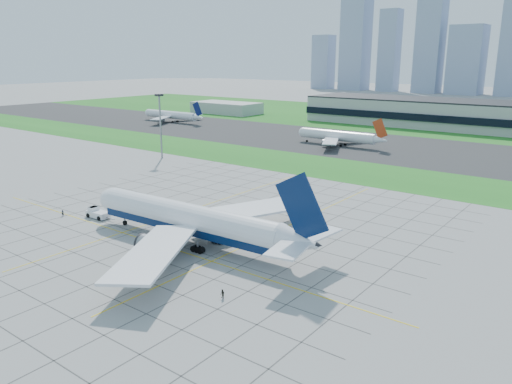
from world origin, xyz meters
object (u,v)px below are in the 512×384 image
(airliner, at_px, (191,220))
(crew_near, at_px, (63,213))
(light_mast, at_px, (160,118))
(distant_jet_1, at_px, (339,136))
(crew_far, at_px, (222,294))
(pushback_tug, at_px, (97,213))
(distant_jet_0, at_px, (172,115))

(airliner, height_order, crew_near, airliner)
(light_mast, height_order, distant_jet_1, light_mast)
(crew_near, xyz_separation_m, crew_far, (62.36, -9.35, -0.03))
(crew_near, bearing_deg, pushback_tug, -18.32)
(airliner, distance_m, distant_jet_0, 217.88)
(pushback_tug, distance_m, crew_far, 56.31)
(airliner, xyz_separation_m, distant_jet_1, (-35.03, 132.23, -0.86))
(pushback_tug, height_order, crew_near, pushback_tug)
(airliner, distance_m, distant_jet_1, 136.80)
(airliner, xyz_separation_m, distant_jet_0, (-161.24, 146.53, -0.86))
(crew_near, distance_m, distant_jet_0, 195.18)
(airliner, relative_size, distant_jet_1, 1.47)
(light_mast, xyz_separation_m, crew_near, (37.81, -68.31, -15.35))
(distant_jet_0, bearing_deg, light_mast, -45.27)
(crew_near, distance_m, crew_far, 63.06)
(light_mast, height_order, distant_jet_0, light_mast)
(light_mast, bearing_deg, crew_far, -37.79)
(light_mast, relative_size, distant_jet_1, 0.60)
(crew_far, bearing_deg, light_mast, 163.94)
(crew_near, relative_size, distant_jet_0, 0.03)
(pushback_tug, bearing_deg, airliner, -0.07)
(airliner, xyz_separation_m, crew_far, (22.57, -15.56, -4.55))
(airliner, xyz_separation_m, crew_near, (-39.79, -6.21, -4.51))
(airliner, height_order, crew_far, airliner)
(light_mast, bearing_deg, distant_jet_1, 58.74)
(light_mast, distance_m, distant_jet_1, 82.87)
(pushback_tug, xyz_separation_m, distant_jet_1, (-3.10, 133.65, 3.33))
(airliner, distance_m, crew_far, 27.79)
(pushback_tug, distance_m, distant_jet_1, 133.73)
(crew_near, relative_size, crew_far, 1.04)
(crew_near, bearing_deg, light_mast, 69.28)
(pushback_tug, xyz_separation_m, distant_jet_0, (-129.32, 147.95, 3.33))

